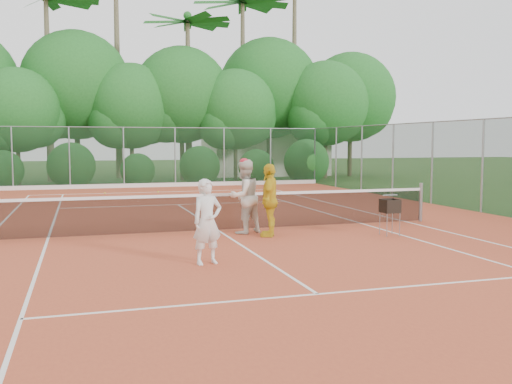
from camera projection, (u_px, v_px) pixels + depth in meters
ground at (218, 231)px, 14.58m from camera, size 120.00×120.00×0.00m
clay_court at (218, 231)px, 14.58m from camera, size 18.00×36.00×0.02m
club_building at (265, 153)px, 39.94m from camera, size 8.00×5.00×3.00m
tennis_net at (218, 211)px, 14.54m from camera, size 11.97×0.10×1.10m
player_white at (207, 222)px, 10.54m from camera, size 0.65×0.51×1.59m
player_center_grp at (244, 196)px, 14.09m from camera, size 1.10×1.00×1.87m
player_yellow at (270, 200)px, 13.65m from camera, size 0.83×1.11×1.75m
ball_hopper at (390, 207)px, 13.80m from camera, size 0.39×0.39×0.89m
stray_ball_a at (105, 193)px, 25.02m from camera, size 0.07×0.07×0.07m
stray_ball_b at (240, 192)px, 25.35m from camera, size 0.07×0.07×0.07m
stray_ball_c at (158, 192)px, 25.63m from camera, size 0.07×0.07×0.07m
court_markings at (218, 231)px, 14.58m from camera, size 11.03×23.83×0.01m
fence_back at (150, 157)px, 28.73m from camera, size 18.07×0.07×3.00m
tropical_treeline at (163, 94)px, 33.81m from camera, size 32.10×8.49×15.03m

